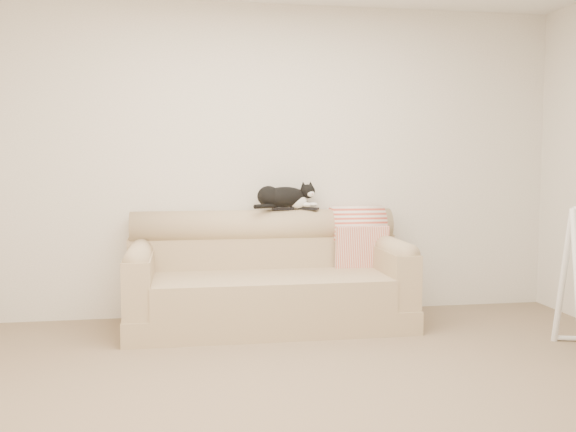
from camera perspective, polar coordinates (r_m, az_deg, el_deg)
The scene contains 7 objects.
ground_plane at distance 3.70m, azimuth 2.60°, elevation -15.75°, with size 5.00×5.00×0.00m, color #735F4C.
room_shell at distance 3.46m, azimuth 2.70°, elevation 8.60°, with size 5.04×4.04×2.60m.
sofa at distance 5.13m, azimuth -1.81°, elevation -5.78°, with size 2.20×0.93×0.90m.
remote_a at distance 5.31m, azimuth -0.45°, elevation 0.68°, with size 0.19×0.08×0.03m.
remote_b at distance 5.34m, azimuth 1.85°, elevation 0.68°, with size 0.17×0.13×0.02m.
tuxedo_cat at distance 5.31m, azimuth -0.32°, elevation 1.72°, with size 0.56×0.34×0.23m.
throw_blanket at distance 5.46m, azimuth 6.19°, elevation -1.18°, with size 0.44×0.38×0.58m.
Camera 1 is at (-0.73, -3.38, 1.31)m, focal length 40.00 mm.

